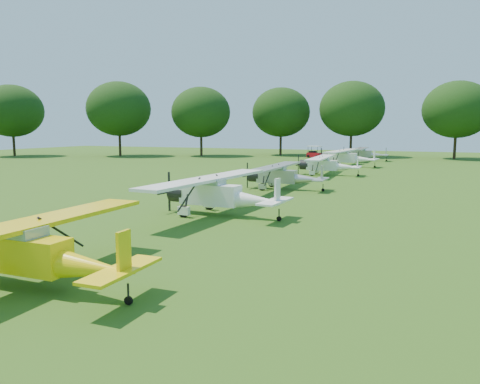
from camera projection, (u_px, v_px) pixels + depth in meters
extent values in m
plane|color=#284F13|center=(230.00, 208.00, 28.37)|extent=(160.00, 160.00, 0.00)
cylinder|color=black|center=(455.00, 145.00, 74.09)|extent=(0.44, 0.44, 4.51)
ellipsoid|color=#18320E|center=(457.00, 110.00, 73.35)|extent=(10.52, 10.52, 8.94)
cylinder|color=black|center=(351.00, 143.00, 80.78)|extent=(0.44, 0.44, 4.74)
ellipsoid|color=#18320E|center=(352.00, 109.00, 80.00)|extent=(11.05, 11.05, 9.39)
cylinder|color=black|center=(281.00, 143.00, 85.41)|extent=(0.44, 0.44, 4.49)
ellipsoid|color=#18320E|center=(281.00, 112.00, 84.67)|extent=(10.47, 10.47, 8.90)
cylinder|color=black|center=(201.00, 143.00, 82.68)|extent=(0.44, 0.44, 4.44)
ellipsoid|color=#18320E|center=(201.00, 112.00, 81.94)|extent=(10.36, 10.36, 8.80)
cylinder|color=black|center=(120.00, 142.00, 82.58)|extent=(0.44, 0.44, 4.77)
ellipsoid|color=#18320E|center=(119.00, 109.00, 81.80)|extent=(11.14, 11.14, 9.47)
cylinder|color=black|center=(14.00, 143.00, 82.03)|extent=(0.44, 0.44, 4.56)
ellipsoid|color=#18320E|center=(12.00, 111.00, 81.28)|extent=(10.64, 10.64, 9.04)
cube|color=yellow|center=(21.00, 253.00, 14.12)|extent=(3.24, 0.99, 1.06)
cone|color=yellow|center=(94.00, 268.00, 13.13)|extent=(2.84, 0.93, 0.91)
cube|color=#8CA5B2|center=(18.00, 235.00, 14.08)|extent=(1.62, 0.94, 0.56)
cube|color=yellow|center=(17.00, 227.00, 14.05)|extent=(1.56, 10.72, 0.14)
cube|color=yellow|center=(124.00, 254.00, 12.69)|extent=(0.11, 0.56, 1.31)
cube|color=yellow|center=(121.00, 270.00, 12.79)|extent=(0.88, 2.83, 0.09)
cylinder|color=black|center=(35.00, 264.00, 15.68)|extent=(0.61, 0.17, 0.61)
cylinder|color=black|center=(128.00, 301.00, 12.82)|extent=(0.24, 0.08, 0.24)
cube|color=white|center=(210.00, 194.00, 26.13)|extent=(3.56, 1.29, 1.15)
cone|color=white|center=(258.00, 201.00, 24.83)|extent=(3.12, 1.20, 0.98)
cube|color=#8CA5B2|center=(208.00, 184.00, 26.09)|extent=(1.82, 1.13, 0.60)
cylinder|color=black|center=(179.00, 192.00, 27.05)|extent=(1.06, 1.20, 1.14)
cube|color=black|center=(169.00, 191.00, 27.37)|extent=(0.07, 0.14, 2.29)
cube|color=white|center=(208.00, 179.00, 26.06)|extent=(2.43, 11.66, 0.15)
cube|color=white|center=(277.00, 192.00, 24.27)|extent=(0.15, 0.61, 1.42)
cube|color=white|center=(275.00, 201.00, 24.39)|extent=(1.15, 3.12, 0.10)
cylinder|color=black|center=(184.00, 211.00, 25.42)|extent=(0.67, 0.22, 0.66)
cylinder|color=black|center=(209.00, 204.00, 27.83)|extent=(0.67, 0.22, 0.66)
cylinder|color=black|center=(279.00, 219.00, 24.41)|extent=(0.27, 0.11, 0.26)
cube|color=#B5B5B9|center=(277.00, 176.00, 37.18)|extent=(3.15, 0.99, 1.03)
cone|color=#B5B5B9|center=(309.00, 180.00, 36.24)|extent=(2.76, 0.93, 0.88)
cube|color=#8CA5B2|center=(276.00, 170.00, 37.14)|extent=(1.58, 0.93, 0.54)
cylinder|color=black|center=(255.00, 176.00, 37.85)|extent=(0.90, 1.04, 1.02)
cube|color=black|center=(247.00, 175.00, 38.08)|extent=(0.06, 0.12, 2.06)
cube|color=#B5B5B9|center=(276.00, 167.00, 37.11)|extent=(1.62, 10.41, 0.14)
cube|color=#B5B5B9|center=(322.00, 174.00, 35.82)|extent=(0.11, 0.54, 1.27)
cube|color=#B5B5B9|center=(321.00, 179.00, 35.91)|extent=(0.89, 2.76, 0.09)
cylinder|color=black|center=(262.00, 187.00, 36.43)|extent=(0.59, 0.17, 0.59)
cylinder|color=black|center=(272.00, 183.00, 38.69)|extent=(0.59, 0.17, 0.59)
cylinder|color=black|center=(323.00, 190.00, 35.95)|extent=(0.24, 0.08, 0.24)
cube|color=white|center=(322.00, 165.00, 48.55)|extent=(3.16, 1.08, 1.02)
cone|color=white|center=(348.00, 167.00, 47.69)|extent=(2.77, 1.02, 0.88)
cube|color=#8CA5B2|center=(321.00, 160.00, 48.51)|extent=(1.60, 0.98, 0.54)
cylinder|color=black|center=(304.00, 165.00, 49.17)|extent=(0.93, 1.06, 1.01)
cube|color=black|center=(298.00, 165.00, 49.38)|extent=(0.06, 0.12, 2.05)
cube|color=white|center=(321.00, 158.00, 48.48)|extent=(1.94, 10.40, 0.14)
cube|color=white|center=(358.00, 163.00, 47.30)|extent=(0.12, 0.54, 1.27)
cube|color=white|center=(356.00, 167.00, 47.39)|extent=(0.97, 2.77, 0.09)
cylinder|color=black|center=(312.00, 173.00, 47.77)|extent=(0.59, 0.19, 0.59)
cylinder|color=black|center=(316.00, 171.00, 50.05)|extent=(0.59, 0.19, 0.59)
cylinder|color=black|center=(358.00, 175.00, 47.44)|extent=(0.24, 0.09, 0.23)
cube|color=white|center=(342.00, 158.00, 59.38)|extent=(3.51, 1.29, 1.13)
cone|color=white|center=(365.00, 160.00, 58.09)|extent=(3.07, 1.20, 0.97)
cube|color=#8CA5B2|center=(342.00, 153.00, 59.35)|extent=(1.79, 1.12, 0.59)
cylinder|color=black|center=(327.00, 157.00, 60.30)|extent=(1.05, 1.19, 1.12)
cube|color=black|center=(321.00, 157.00, 60.62)|extent=(0.07, 0.13, 2.26)
cube|color=white|center=(342.00, 151.00, 59.31)|extent=(2.46, 11.47, 0.15)
cube|color=white|center=(374.00, 156.00, 57.54)|extent=(0.15, 0.60, 1.40)
cube|color=white|center=(373.00, 159.00, 57.65)|extent=(1.15, 3.07, 0.10)
cylinder|color=black|center=(333.00, 164.00, 58.69)|extent=(0.66, 0.22, 0.64)
cylinder|color=black|center=(338.00, 163.00, 61.06)|extent=(0.66, 0.22, 0.64)
cylinder|color=black|center=(375.00, 167.00, 57.67)|extent=(0.26, 0.11, 0.26)
cube|color=#B5B5B9|center=(361.00, 154.00, 70.14)|extent=(3.18, 1.03, 1.03)
cone|color=#B5B5B9|center=(379.00, 155.00, 69.22)|extent=(2.78, 0.97, 0.89)
cube|color=#8CA5B2|center=(360.00, 150.00, 70.10)|extent=(1.60, 0.95, 0.54)
cylinder|color=black|center=(348.00, 154.00, 70.79)|extent=(0.92, 1.05, 1.02)
cube|color=black|center=(344.00, 154.00, 71.02)|extent=(0.06, 0.12, 2.07)
cube|color=#B5B5B9|center=(360.00, 149.00, 70.07)|extent=(1.75, 10.47, 0.14)
cube|color=#B5B5B9|center=(386.00, 152.00, 68.81)|extent=(0.12, 0.54, 1.28)
cube|color=#B5B5B9|center=(385.00, 155.00, 68.91)|extent=(0.92, 2.78, 0.09)
cylinder|color=black|center=(354.00, 159.00, 69.37)|extent=(0.59, 0.18, 0.59)
cylinder|color=black|center=(356.00, 158.00, 71.65)|extent=(0.59, 0.18, 0.59)
cylinder|color=black|center=(386.00, 161.00, 68.95)|extent=(0.24, 0.09, 0.24)
cube|color=#B20C16|center=(314.00, 155.00, 77.48)|extent=(2.56, 1.83, 0.73)
cube|color=black|center=(313.00, 152.00, 77.62)|extent=(1.22, 1.36, 0.47)
cube|color=white|center=(315.00, 146.00, 77.29)|extent=(2.49, 1.90, 0.08)
cylinder|color=black|center=(308.00, 156.00, 77.49)|extent=(0.48, 0.26, 0.46)
cylinder|color=black|center=(312.00, 156.00, 78.50)|extent=(0.48, 0.26, 0.46)
cylinder|color=black|center=(317.00, 157.00, 76.53)|extent=(0.48, 0.26, 0.46)
cylinder|color=black|center=(320.00, 156.00, 77.54)|extent=(0.48, 0.26, 0.46)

